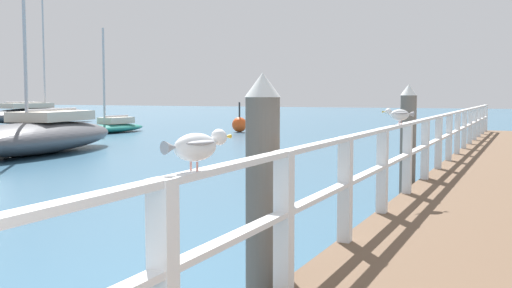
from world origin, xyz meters
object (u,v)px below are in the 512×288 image
at_px(boat_3, 39,115).
at_px(dock_piling_far, 408,139).
at_px(dock_piling_near, 263,191).
at_px(channel_buoy, 239,124).
at_px(seagull_foreground, 196,145).
at_px(boat_1, 109,127).
at_px(seagull_background, 399,114).
at_px(boat_4, 36,136).

bearing_deg(boat_3, dock_piling_far, -29.13).
distance_m(dock_piling_near, channel_buoy, 24.11).
xyz_separation_m(boat_3, channel_buoy, (14.67, -2.71, -0.17)).
distance_m(seagull_foreground, boat_1, 26.19).
xyz_separation_m(dock_piling_near, channel_buoy, (-10.54, 21.67, -0.63)).
distance_m(seagull_foreground, seagull_background, 5.51).
distance_m(dock_piling_near, dock_piling_far, 6.49).
distance_m(boat_4, channel_buoy, 12.01).
xyz_separation_m(boat_1, boat_3, (-9.40, 5.59, 0.25)).
distance_m(dock_piling_near, seagull_foreground, 1.89).
height_order(seagull_background, boat_3, boat_3).
relative_size(boat_4, channel_buoy, 6.76).
bearing_deg(channel_buoy, seagull_background, -58.69).
bearing_deg(boat_1, boat_4, 120.33).
distance_m(dock_piling_near, boat_3, 35.07).
xyz_separation_m(dock_piling_far, seagull_background, (0.37, -2.76, 0.53)).
xyz_separation_m(boat_4, channel_buoy, (1.06, 11.96, -0.17)).
distance_m(seagull_foreground, boat_3, 36.60).
bearing_deg(dock_piling_far, boat_1, 142.13).
height_order(seagull_background, boat_1, boat_1).
xyz_separation_m(dock_piling_near, dock_piling_far, (0.00, 6.49, 0.00)).
relative_size(dock_piling_near, seagull_foreground, 4.21).
bearing_deg(dock_piling_far, dock_piling_near, -90.00).
xyz_separation_m(seagull_background, boat_4, (-11.97, 5.98, -0.98)).
bearing_deg(dock_piling_near, boat_3, 135.96).
bearing_deg(dock_piling_far, seagull_background, -82.28).
xyz_separation_m(dock_piling_far, boat_3, (-25.21, 17.89, -0.46)).
bearing_deg(dock_piling_far, boat_4, 164.47).
distance_m(seagull_foreground, boat_4, 16.63).
bearing_deg(boat_1, boat_3, -25.30).
height_order(dock_piling_near, dock_piling_far, same).
relative_size(boat_1, channel_buoy, 3.40).
bearing_deg(dock_piling_near, seagull_foreground, -77.81).
height_order(dock_piling_far, boat_3, boat_3).
relative_size(seagull_foreground, boat_3, 0.05).
bearing_deg(boat_4, channel_buoy, -104.05).
height_order(seagull_foreground, channel_buoy, seagull_foreground).
bearing_deg(boat_3, boat_4, -40.90).
xyz_separation_m(boat_1, boat_4, (4.21, -9.07, 0.25)).
bearing_deg(seagull_foreground, boat_1, 146.49).
distance_m(boat_3, channel_buoy, 14.92).
bearing_deg(channel_buoy, boat_1, -151.26).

